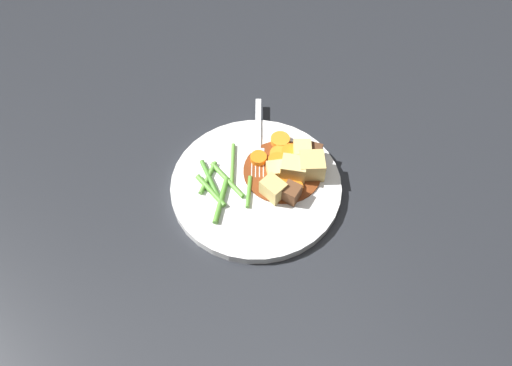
# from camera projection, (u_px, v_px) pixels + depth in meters

# --- Properties ---
(ground_plane) EXTENTS (3.00, 3.00, 0.00)m
(ground_plane) POSITION_uv_depth(u_px,v_px,m) (256.00, 188.00, 0.83)
(ground_plane) COLOR #26282D
(dinner_plate) EXTENTS (0.27, 0.27, 0.02)m
(dinner_plate) POSITION_uv_depth(u_px,v_px,m) (256.00, 186.00, 0.83)
(dinner_plate) COLOR white
(dinner_plate) RESTS_ON ground_plane
(stew_sauce) EXTENTS (0.13, 0.13, 0.00)m
(stew_sauce) POSITION_uv_depth(u_px,v_px,m) (281.00, 169.00, 0.84)
(stew_sauce) COLOR brown
(stew_sauce) RESTS_ON dinner_plate
(carrot_slice_0) EXTENTS (0.04, 0.04, 0.01)m
(carrot_slice_0) POSITION_uv_depth(u_px,v_px,m) (259.00, 159.00, 0.84)
(carrot_slice_0) COLOR orange
(carrot_slice_0) RESTS_ON dinner_plate
(carrot_slice_1) EXTENTS (0.04, 0.04, 0.01)m
(carrot_slice_1) POSITION_uv_depth(u_px,v_px,m) (291.00, 153.00, 0.85)
(carrot_slice_1) COLOR orange
(carrot_slice_1) RESTS_ON dinner_plate
(carrot_slice_2) EXTENTS (0.04, 0.04, 0.01)m
(carrot_slice_2) POSITION_uv_depth(u_px,v_px,m) (280.00, 140.00, 0.86)
(carrot_slice_2) COLOR orange
(carrot_slice_2) RESTS_ON dinner_plate
(carrot_slice_3) EXTENTS (0.04, 0.04, 0.01)m
(carrot_slice_3) POSITION_uv_depth(u_px,v_px,m) (281.00, 183.00, 0.81)
(carrot_slice_3) COLOR orange
(carrot_slice_3) RESTS_ON dinner_plate
(carrot_slice_4) EXTENTS (0.04, 0.04, 0.01)m
(carrot_slice_4) POSITION_uv_depth(u_px,v_px,m) (277.00, 162.00, 0.84)
(carrot_slice_4) COLOR orange
(carrot_slice_4) RESTS_ON dinner_plate
(carrot_slice_5) EXTENTS (0.03, 0.03, 0.01)m
(carrot_slice_5) POSITION_uv_depth(u_px,v_px,m) (295.00, 187.00, 0.81)
(carrot_slice_5) COLOR orange
(carrot_slice_5) RESTS_ON dinner_plate
(carrot_slice_6) EXTENTS (0.04, 0.04, 0.01)m
(carrot_slice_6) POSITION_uv_depth(u_px,v_px,m) (280.00, 155.00, 0.85)
(carrot_slice_6) COLOR orange
(carrot_slice_6) RESTS_ON dinner_plate
(potato_chunk_0) EXTENTS (0.05, 0.05, 0.03)m
(potato_chunk_0) POSITION_uv_depth(u_px,v_px,m) (294.00, 169.00, 0.82)
(potato_chunk_0) COLOR #E5CC7A
(potato_chunk_0) RESTS_ON dinner_plate
(potato_chunk_1) EXTENTS (0.04, 0.04, 0.03)m
(potato_chunk_1) POSITION_uv_depth(u_px,v_px,m) (273.00, 189.00, 0.80)
(potato_chunk_1) COLOR #DBBC6B
(potato_chunk_1) RESTS_ON dinner_plate
(potato_chunk_2) EXTENTS (0.04, 0.04, 0.03)m
(potato_chunk_2) POSITION_uv_depth(u_px,v_px,m) (302.00, 152.00, 0.84)
(potato_chunk_2) COLOR #E5CC7A
(potato_chunk_2) RESTS_ON dinner_plate
(potato_chunk_3) EXTENTS (0.05, 0.05, 0.04)m
(potato_chunk_3) POSITION_uv_depth(u_px,v_px,m) (312.00, 166.00, 0.82)
(potato_chunk_3) COLOR #DBBC6B
(potato_chunk_3) RESTS_ON dinner_plate
(potato_chunk_4) EXTENTS (0.04, 0.04, 0.02)m
(potato_chunk_4) POSITION_uv_depth(u_px,v_px,m) (277.00, 172.00, 0.82)
(potato_chunk_4) COLOR #E5CC7A
(potato_chunk_4) RESTS_ON dinner_plate
(meat_chunk_0) EXTENTS (0.04, 0.03, 0.03)m
(meat_chunk_0) POSITION_uv_depth(u_px,v_px,m) (291.00, 193.00, 0.79)
(meat_chunk_0) COLOR brown
(meat_chunk_0) RESTS_ON dinner_plate
(meat_chunk_1) EXTENTS (0.04, 0.04, 0.02)m
(meat_chunk_1) POSITION_uv_depth(u_px,v_px,m) (311.00, 153.00, 0.84)
(meat_chunk_1) COLOR #56331E
(meat_chunk_1) RESTS_ON dinner_plate
(green_bean_0) EXTENTS (0.01, 0.08, 0.01)m
(green_bean_0) POSITION_uv_depth(u_px,v_px,m) (210.00, 179.00, 0.82)
(green_bean_0) COLOR #4C8E33
(green_bean_0) RESTS_ON dinner_plate
(green_bean_1) EXTENTS (0.05, 0.05, 0.01)m
(green_bean_1) POSITION_uv_depth(u_px,v_px,m) (208.00, 178.00, 0.82)
(green_bean_1) COLOR #66AD42
(green_bean_1) RESTS_ON dinner_plate
(green_bean_2) EXTENTS (0.06, 0.07, 0.01)m
(green_bean_2) POSITION_uv_depth(u_px,v_px,m) (221.00, 200.00, 0.80)
(green_bean_2) COLOR #599E38
(green_bean_2) RESTS_ON dinner_plate
(green_bean_3) EXTENTS (0.02, 0.08, 0.01)m
(green_bean_3) POSITION_uv_depth(u_px,v_px,m) (227.00, 180.00, 0.82)
(green_bean_3) COLOR #66AD42
(green_bean_3) RESTS_ON dinner_plate
(green_bean_4) EXTENTS (0.04, 0.05, 0.01)m
(green_bean_4) POSITION_uv_depth(u_px,v_px,m) (249.00, 192.00, 0.81)
(green_bean_4) COLOR #599E38
(green_bean_4) RESTS_ON dinner_plate
(green_bean_5) EXTENTS (0.02, 0.07, 0.01)m
(green_bean_5) POSITION_uv_depth(u_px,v_px,m) (211.00, 191.00, 0.81)
(green_bean_5) COLOR #599E38
(green_bean_5) RESTS_ON dinner_plate
(green_bean_6) EXTENTS (0.05, 0.08, 0.01)m
(green_bean_6) POSITION_uv_depth(u_px,v_px,m) (233.00, 164.00, 0.84)
(green_bean_6) COLOR #66AD42
(green_bean_6) RESTS_ON dinner_plate
(fork) EXTENTS (0.10, 0.16, 0.00)m
(fork) POSITION_uv_depth(u_px,v_px,m) (258.00, 139.00, 0.87)
(fork) COLOR silver
(fork) RESTS_ON dinner_plate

